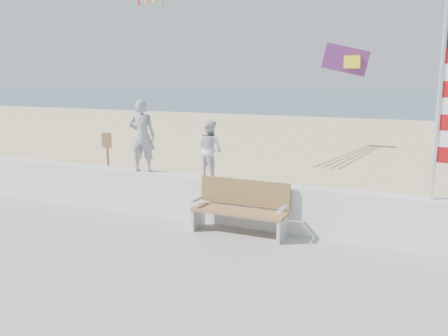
{
  "coord_description": "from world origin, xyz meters",
  "views": [
    {
      "loc": [
        3.9,
        -6.41,
        3.1
      ],
      "look_at": [
        0.2,
        1.8,
        1.35
      ],
      "focal_mm": 38.0,
      "sensor_mm": 36.0,
      "label": 1
    }
  ],
  "objects": [
    {
      "name": "child",
      "position": [
        -0.21,
        2.0,
        1.67
      ],
      "size": [
        0.68,
        0.61,
        1.17
      ],
      "primitive_type": "imported",
      "rotation": [
        0.0,
        0.0,
        2.8
      ],
      "color": "silver",
      "rests_on": "seawall"
    },
    {
      "name": "seawall",
      "position": [
        0.0,
        2.0,
        0.63
      ],
      "size": [
        30.0,
        0.35,
        0.9
      ],
      "primitive_type": "cube",
      "color": "silver",
      "rests_on": "boardwalk"
    },
    {
      "name": "parafoil_kite",
      "position": [
        2.1,
        3.65,
        3.42
      ],
      "size": [
        1.01,
        0.61,
        0.68
      ],
      "color": "red",
      "rests_on": "ground"
    },
    {
      "name": "adult",
      "position": [
        -1.81,
        2.0,
        1.85
      ],
      "size": [
        0.65,
        0.52,
        1.54
      ],
      "primitive_type": "imported",
      "rotation": [
        0.0,
        0.0,
        3.45
      ],
      "color": "#939398",
      "rests_on": "seawall"
    },
    {
      "name": "bench",
      "position": [
        0.66,
        1.55,
        0.69
      ],
      "size": [
        1.8,
        0.57,
        1.0
      ],
      "color": "#9B6B43",
      "rests_on": "boardwalk"
    },
    {
      "name": "ground",
      "position": [
        0.0,
        0.0,
        0.0
      ],
      "size": [
        220.0,
        220.0,
        0.0
      ],
      "primitive_type": "plane",
      "color": "#2F495E",
      "rests_on": "ground"
    },
    {
      "name": "sign",
      "position": [
        -4.53,
        4.27,
        0.94
      ],
      "size": [
        0.32,
        0.07,
        1.46
      ],
      "color": "olive",
      "rests_on": "sand"
    },
    {
      "name": "sand",
      "position": [
        0.0,
        9.0,
        0.04
      ],
      "size": [
        90.0,
        40.0,
        0.08
      ],
      "primitive_type": "cube",
      "color": "#D4BB8D",
      "rests_on": "ground"
    }
  ]
}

